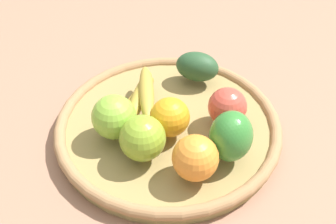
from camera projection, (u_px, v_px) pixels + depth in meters
ground_plane at (168, 134)px, 0.82m from camera, size 2.40×2.40×0.00m
basket at (168, 127)px, 0.81m from camera, size 0.41×0.41×0.04m
apple_2 at (114, 117)px, 0.75m from camera, size 0.09×0.09×0.08m
apple_0 at (227, 107)px, 0.78m from camera, size 0.08×0.08×0.07m
banana_bunch at (140, 97)px, 0.81m from camera, size 0.15×0.14×0.05m
orange_1 at (195, 158)px, 0.68m from camera, size 0.09×0.09×0.07m
avocado at (197, 67)px, 0.87m from camera, size 0.10×0.10×0.06m
apple_1 at (142, 138)px, 0.71m from camera, size 0.08×0.08×0.08m
bell_pepper at (231, 136)px, 0.71m from camera, size 0.10×0.10×0.09m
orange_0 at (170, 117)px, 0.76m from camera, size 0.09×0.09×0.07m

